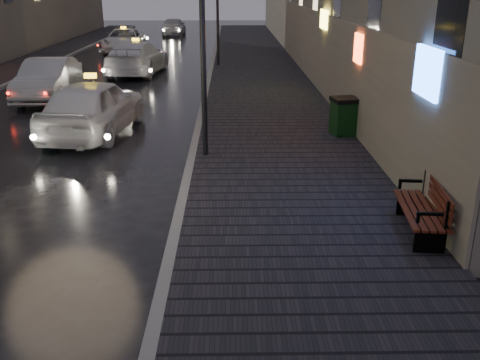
# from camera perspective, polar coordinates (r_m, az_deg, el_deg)

# --- Properties ---
(ground) EXTENTS (120.00, 120.00, 0.00)m
(ground) POSITION_cam_1_polar(r_m,az_deg,el_deg) (8.81, -17.76, -10.26)
(ground) COLOR black
(ground) RESTS_ON ground
(sidewalk) EXTENTS (4.60, 58.00, 0.15)m
(sidewalk) POSITION_cam_1_polar(r_m,az_deg,el_deg) (28.59, 1.83, 11.78)
(sidewalk) COLOR black
(sidewalk) RESTS_ON ground
(curb) EXTENTS (0.20, 58.00, 0.15)m
(curb) POSITION_cam_1_polar(r_m,az_deg,el_deg) (28.58, -3.08, 11.75)
(curb) COLOR slate
(curb) RESTS_ON ground
(sidewalk_far) EXTENTS (2.40, 58.00, 0.15)m
(sidewalk_far) POSITION_cam_1_polar(r_m,az_deg,el_deg) (30.68, -22.85, 10.82)
(sidewalk_far) COLOR black
(sidewalk_far) RESTS_ON ground
(curb_far) EXTENTS (0.20, 58.00, 0.15)m
(curb_far) POSITION_cam_1_polar(r_m,az_deg,el_deg) (30.23, -20.52, 11.00)
(curb_far) COLOR slate
(curb_far) RESTS_ON ground
(lamp_near) EXTENTS (0.36, 0.36, 5.28)m
(lamp_near) POSITION_cam_1_polar(r_m,az_deg,el_deg) (13.28, -4.04, 16.63)
(lamp_near) COLOR black
(lamp_near) RESTS_ON sidewalk
(lamp_far) EXTENTS (0.36, 0.36, 5.28)m
(lamp_far) POSITION_cam_1_polar(r_m,az_deg,el_deg) (29.26, -2.42, 18.68)
(lamp_far) COLOR black
(lamp_far) RESTS_ON sidewalk
(bench) EXTENTS (0.82, 1.89, 0.94)m
(bench) POSITION_cam_1_polar(r_m,az_deg,el_deg) (9.93, 19.16, -2.85)
(bench) COLOR black
(bench) RESTS_ON sidewalk
(trash_bin) EXTENTS (0.83, 0.83, 1.09)m
(trash_bin) POSITION_cam_1_polar(r_m,az_deg,el_deg) (15.87, 11.05, 6.73)
(trash_bin) COLOR black
(trash_bin) RESTS_ON sidewalk
(taxi_near) EXTENTS (2.60, 5.19, 1.70)m
(taxi_near) POSITION_cam_1_polar(r_m,az_deg,el_deg) (16.70, -15.39, 7.57)
(taxi_near) COLOR silver
(taxi_near) RESTS_ON ground
(car_left_mid) EXTENTS (1.82, 4.76, 1.55)m
(car_left_mid) POSITION_cam_1_polar(r_m,az_deg,el_deg) (22.47, -19.80, 10.05)
(car_left_mid) COLOR #A2A2AA
(car_left_mid) RESTS_ON ground
(taxi_mid) EXTENTS (2.79, 5.76, 1.61)m
(taxi_mid) POSITION_cam_1_polar(r_m,az_deg,el_deg) (27.73, -10.95, 12.69)
(taxi_mid) COLOR white
(taxi_mid) RESTS_ON ground
(taxi_far) EXTENTS (2.83, 5.50, 1.48)m
(taxi_far) POSITION_cam_1_polar(r_m,az_deg,el_deg) (37.20, -12.24, 14.37)
(taxi_far) COLOR silver
(taxi_far) RESTS_ON ground
(car_far) EXTENTS (1.82, 4.44, 1.51)m
(car_far) POSITION_cam_1_polar(r_m,az_deg,el_deg) (48.24, -7.07, 15.96)
(car_far) COLOR #A3A3AB
(car_far) RESTS_ON ground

